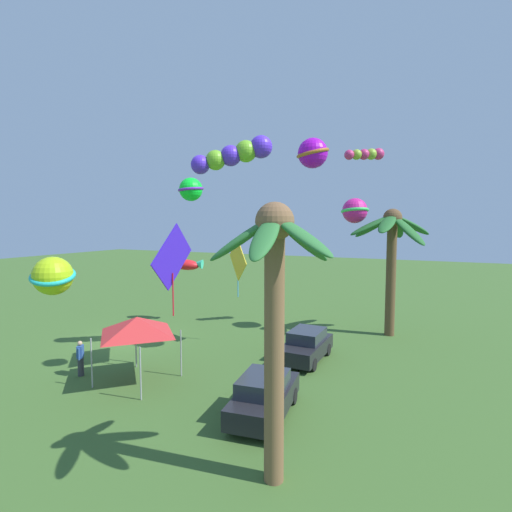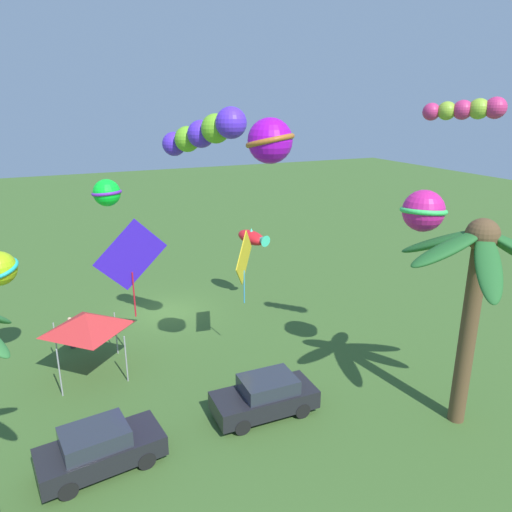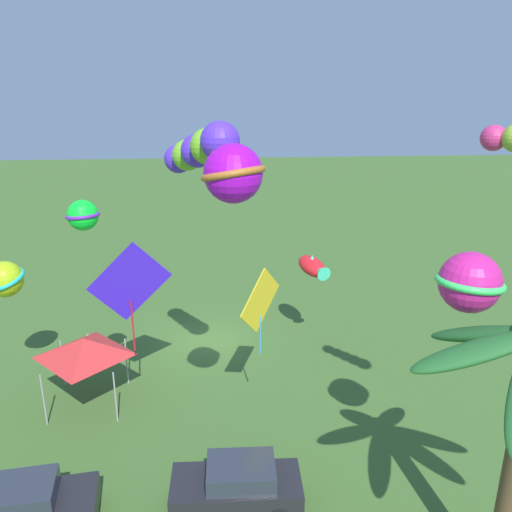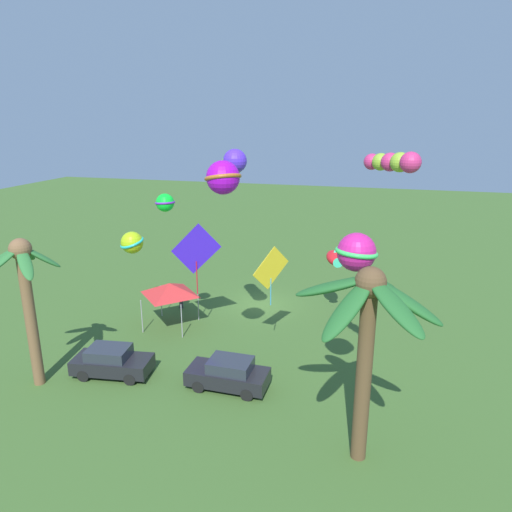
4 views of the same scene
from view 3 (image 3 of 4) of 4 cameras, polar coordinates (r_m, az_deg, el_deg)
ground_plane at (r=26.40m, az=-5.00°, el=-9.05°), size 120.00×120.00×0.00m
parked_car_0 at (r=17.88m, az=-23.67°, el=-23.52°), size 4.08×2.17×1.51m
parked_car_1 at (r=17.24m, az=-2.02°, el=-23.45°), size 3.93×1.80×1.51m
spectator_0 at (r=24.89m, az=-17.50°, el=-9.66°), size 0.47×0.41×1.59m
festival_tent at (r=21.60m, az=-18.06°, el=-9.35°), size 2.86×2.86×2.85m
kite_fish_0 at (r=24.48m, az=6.19°, el=-1.14°), size 1.55×2.44×0.98m
kite_diamond_1 at (r=18.77m, az=0.47°, el=-4.96°), size 1.54×1.88×3.34m
kite_ball_2 at (r=17.37m, az=-18.18°, el=4.20°), size 1.51×1.51×0.97m
kite_diamond_3 at (r=19.70m, az=-13.50°, el=-2.90°), size 3.10×0.24×4.32m
kite_ball_5 at (r=13.91m, az=22.06°, el=-2.65°), size 2.36×2.36×1.51m
kite_tube_6 at (r=16.39m, az=-6.04°, el=11.33°), size 2.42×3.72×1.92m
kite_ball_7 at (r=12.70m, az=-2.47°, el=8.88°), size 2.22×2.22×1.43m
kite_ball_8 at (r=22.55m, az=-25.48°, el=-2.27°), size 2.17×2.17×1.41m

